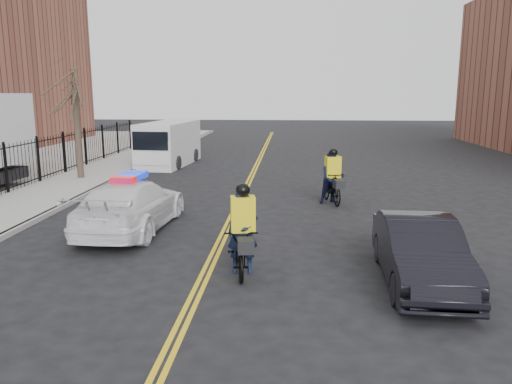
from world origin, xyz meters
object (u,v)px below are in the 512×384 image
object	(u,v)px
cyclist_near	(243,242)
cyclist_far	(332,182)
police_cruiser	(131,205)
dark_sedan	(420,252)
cargo_van	(168,144)

from	to	relation	value
cyclist_near	cyclist_far	size ratio (longest dim) A/B	1.05
police_cruiser	dark_sedan	world-z (taller)	police_cruiser
cargo_van	cyclist_near	size ratio (longest dim) A/B	2.66
dark_sedan	cyclist_far	size ratio (longest dim) A/B	2.06
police_cruiser	dark_sedan	xyz separation A→B (m)	(7.29, -3.65, -0.05)
dark_sedan	cargo_van	size ratio (longest dim) A/B	0.74
dark_sedan	cargo_van	distance (m)	19.12
cargo_van	cyclist_near	world-z (taller)	cargo_van
cyclist_near	dark_sedan	bearing A→B (deg)	-16.03
police_cruiser	cyclist_near	distance (m)	4.81
cyclist_near	police_cruiser	bearing A→B (deg)	128.00
dark_sedan	cyclist_far	xyz separation A→B (m)	(-1.20, 7.61, 0.09)
police_cruiser	dark_sedan	size ratio (longest dim) A/B	1.23
cyclist_far	cargo_van	bearing A→B (deg)	118.35
police_cruiser	cyclist_far	distance (m)	7.26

